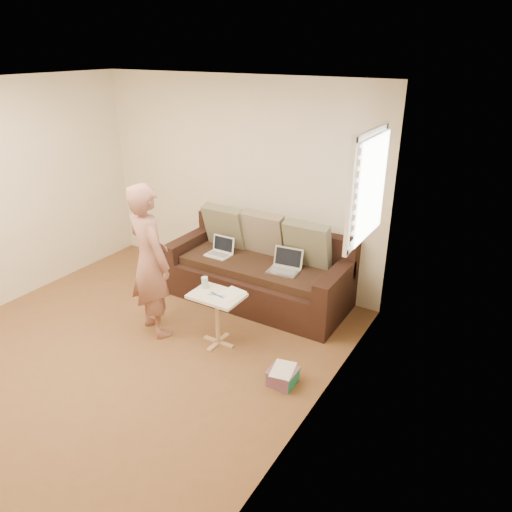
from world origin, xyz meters
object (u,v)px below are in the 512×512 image
at_px(striped_box, 283,376).
at_px(laptop_silver, 283,272).
at_px(sofa, 258,268).
at_px(person, 150,261).
at_px(side_table, 218,319).
at_px(drinking_glass, 205,283).
at_px(laptop_white, 218,256).

bearing_deg(striped_box, laptop_silver, 118.25).
height_order(sofa, person, person).
xyz_separation_m(laptop_silver, striped_box, (0.62, -1.16, -0.44)).
xyz_separation_m(side_table, striped_box, (0.90, -0.23, -0.21)).
xyz_separation_m(side_table, drinking_glass, (-0.19, 0.06, 0.35)).
xyz_separation_m(laptop_silver, laptop_white, (-0.91, -0.00, 0.00)).
height_order(laptop_silver, laptop_white, laptop_silver).
height_order(sofa, drinking_glass, sofa).
bearing_deg(person, laptop_white, -75.53).
xyz_separation_m(laptop_white, side_table, (0.63, -0.92, -0.23)).
relative_size(sofa, side_table, 3.75).
xyz_separation_m(laptop_white, person, (-0.11, -1.07, 0.32)).
height_order(laptop_white, person, person).
xyz_separation_m(laptop_silver, drinking_glass, (-0.46, -0.87, 0.13)).
height_order(laptop_silver, striped_box, laptop_silver).
height_order(side_table, drinking_glass, drinking_glass).
distance_m(sofa, drinking_glass, 1.00).
height_order(laptop_silver, person, person).
bearing_deg(laptop_white, drinking_glass, -62.53).
bearing_deg(side_table, striped_box, -14.55).
height_order(laptop_silver, side_table, laptop_silver).
bearing_deg(drinking_glass, side_table, -16.92).
height_order(person, side_table, person).
relative_size(sofa, striped_box, 8.62).
distance_m(laptop_white, person, 1.12).
distance_m(sofa, striped_box, 1.66).
relative_size(laptop_silver, drinking_glass, 2.93).
height_order(laptop_white, drinking_glass, drinking_glass).
bearing_deg(laptop_silver, laptop_white, 174.32).
bearing_deg(person, striped_box, -162.90).
relative_size(laptop_white, striped_box, 1.19).
relative_size(person, drinking_glass, 14.05).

